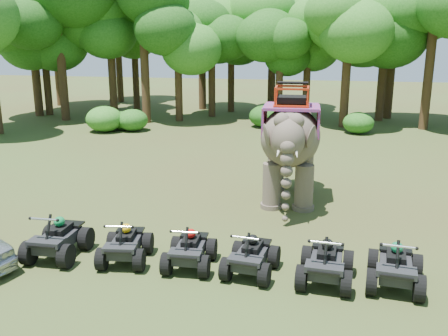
{
  "coord_description": "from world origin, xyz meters",
  "views": [
    {
      "loc": [
        2.92,
        -13.84,
        6.03
      ],
      "look_at": [
        0.0,
        1.2,
        1.9
      ],
      "focal_mm": 40.0,
      "sensor_mm": 36.0,
      "label": 1
    }
  ],
  "objects_px": {
    "atv_2": "(190,245)",
    "atv_4": "(326,257)",
    "atv_0": "(57,233)",
    "elephant": "(290,143)",
    "atv_3": "(251,251)",
    "atv_1": "(125,239)",
    "atv_5": "(396,261)"
  },
  "relations": [
    {
      "from": "atv_5",
      "to": "atv_0",
      "type": "bearing_deg",
      "value": -173.46
    },
    {
      "from": "atv_2",
      "to": "atv_4",
      "type": "height_order",
      "value": "atv_4"
    },
    {
      "from": "atv_0",
      "to": "atv_2",
      "type": "xyz_separation_m",
      "value": [
        3.77,
        0.09,
        -0.06
      ]
    },
    {
      "from": "atv_2",
      "to": "atv_0",
      "type": "bearing_deg",
      "value": 178.97
    },
    {
      "from": "atv_2",
      "to": "atv_3",
      "type": "bearing_deg",
      "value": -5.15
    },
    {
      "from": "atv_2",
      "to": "atv_4",
      "type": "xyz_separation_m",
      "value": [
        3.55,
        -0.18,
        0.05
      ]
    },
    {
      "from": "atv_0",
      "to": "atv_4",
      "type": "distance_m",
      "value": 7.32
    },
    {
      "from": "atv_3",
      "to": "atv_5",
      "type": "xyz_separation_m",
      "value": [
        3.57,
        0.01,
        0.05
      ]
    },
    {
      "from": "atv_1",
      "to": "atv_3",
      "type": "relative_size",
      "value": 1.01
    },
    {
      "from": "elephant",
      "to": "atv_1",
      "type": "height_order",
      "value": "elephant"
    },
    {
      "from": "elephant",
      "to": "atv_1",
      "type": "bearing_deg",
      "value": -124.58
    },
    {
      "from": "atv_1",
      "to": "atv_3",
      "type": "xyz_separation_m",
      "value": [
        3.46,
        -0.08,
        -0.01
      ]
    },
    {
      "from": "atv_3",
      "to": "atv_4",
      "type": "relative_size",
      "value": 0.93
    },
    {
      "from": "elephant",
      "to": "atv_3",
      "type": "relative_size",
      "value": 3.05
    },
    {
      "from": "atv_4",
      "to": "atv_2",
      "type": "bearing_deg",
      "value": -178.18
    },
    {
      "from": "atv_3",
      "to": "atv_4",
      "type": "height_order",
      "value": "atv_4"
    },
    {
      "from": "atv_3",
      "to": "atv_4",
      "type": "xyz_separation_m",
      "value": [
        1.9,
        -0.09,
        0.05
      ]
    },
    {
      "from": "atv_2",
      "to": "atv_4",
      "type": "bearing_deg",
      "value": -5.18
    },
    {
      "from": "atv_4",
      "to": "atv_5",
      "type": "bearing_deg",
      "value": 8.16
    },
    {
      "from": "atv_0",
      "to": "elephant",
      "type": "bearing_deg",
      "value": 45.86
    },
    {
      "from": "atv_1",
      "to": "atv_5",
      "type": "distance_m",
      "value": 7.04
    },
    {
      "from": "atv_2",
      "to": "atv_4",
      "type": "distance_m",
      "value": 3.56
    },
    {
      "from": "elephant",
      "to": "atv_0",
      "type": "bearing_deg",
      "value": -135.21
    },
    {
      "from": "atv_2",
      "to": "atv_5",
      "type": "xyz_separation_m",
      "value": [
        5.22,
        -0.07,
        0.05
      ]
    },
    {
      "from": "elephant",
      "to": "atv_5",
      "type": "height_order",
      "value": "elephant"
    },
    {
      "from": "atv_0",
      "to": "atv_1",
      "type": "relative_size",
      "value": 1.09
    },
    {
      "from": "atv_3",
      "to": "atv_2",
      "type": "bearing_deg",
      "value": -175.66
    },
    {
      "from": "elephant",
      "to": "atv_2",
      "type": "xyz_separation_m",
      "value": [
        -2.2,
        -6.18,
        -1.54
      ]
    },
    {
      "from": "atv_1",
      "to": "atv_4",
      "type": "bearing_deg",
      "value": -9.44
    },
    {
      "from": "atv_3",
      "to": "atv_4",
      "type": "bearing_deg",
      "value": 4.29
    },
    {
      "from": "elephant",
      "to": "atv_5",
      "type": "xyz_separation_m",
      "value": [
        3.02,
        -6.25,
        -1.48
      ]
    },
    {
      "from": "elephant",
      "to": "atv_4",
      "type": "xyz_separation_m",
      "value": [
        1.35,
        -6.35,
        -1.49
      ]
    }
  ]
}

